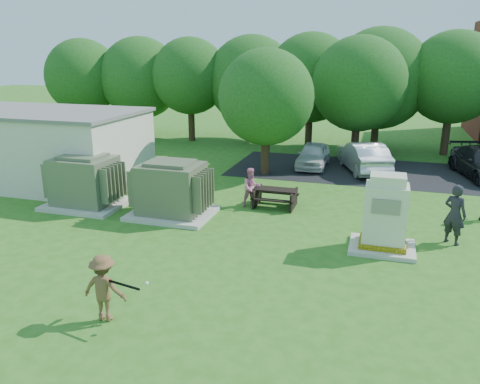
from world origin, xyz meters
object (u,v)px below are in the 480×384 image
(transformer_right, at_px, (171,190))
(batter, at_px, (104,288))
(car_white, at_px, (313,155))
(person_at_picnic, at_px, (251,187))
(generator_cabinet, at_px, (385,217))
(picnic_table, at_px, (275,195))
(person_by_generator, at_px, (455,214))
(car_silver_a, at_px, (363,156))
(transformer_left, at_px, (85,182))

(transformer_right, height_order, batter, transformer_right)
(batter, xyz_separation_m, car_white, (2.30, 16.08, -0.16))
(car_white, bearing_deg, person_at_picnic, -100.37)
(car_white, bearing_deg, generator_cabinet, -70.01)
(picnic_table, bearing_deg, person_by_generator, -17.38)
(car_white, bearing_deg, batter, -98.10)
(transformer_right, xyz_separation_m, generator_cabinet, (7.55, -0.96, 0.08))
(transformer_right, bearing_deg, car_silver_a, 54.49)
(car_white, height_order, car_silver_a, car_silver_a)
(picnic_table, height_order, batter, batter)
(batter, relative_size, person_at_picnic, 1.02)
(picnic_table, relative_size, batter, 1.08)
(picnic_table, distance_m, person_at_picnic, 0.99)
(generator_cabinet, relative_size, person_at_picnic, 1.55)
(car_silver_a, bearing_deg, batter, 53.15)
(person_by_generator, relative_size, car_silver_a, 0.42)
(transformer_right, xyz_separation_m, person_by_generator, (9.65, 0.18, 0.01))
(generator_cabinet, relative_size, car_silver_a, 0.52)
(person_by_generator, height_order, car_white, person_by_generator)
(transformer_right, height_order, person_at_picnic, transformer_right)
(person_by_generator, bearing_deg, person_at_picnic, 20.72)
(picnic_table, height_order, person_by_generator, person_by_generator)
(transformer_right, distance_m, picnic_table, 4.07)
(transformer_left, distance_m, car_white, 11.89)
(transformer_left, xyz_separation_m, picnic_table, (7.14, 2.12, -0.51))
(generator_cabinet, relative_size, batter, 1.51)
(person_by_generator, distance_m, car_white, 10.70)
(person_at_picnic, bearing_deg, person_by_generator, -47.83)
(person_by_generator, distance_m, car_silver_a, 9.40)
(transformer_right, bearing_deg, transformer_left, 180.00)
(transformer_left, bearing_deg, car_silver_a, 41.65)
(transformer_left, relative_size, car_white, 0.80)
(picnic_table, relative_size, car_silver_a, 0.37)
(transformer_right, bearing_deg, generator_cabinet, -7.22)
(car_silver_a, bearing_deg, transformer_left, 21.77)
(person_by_generator, xyz_separation_m, person_at_picnic, (-7.12, 1.72, -0.20))
(picnic_table, height_order, car_white, car_white)
(generator_cabinet, bearing_deg, person_at_picnic, 150.38)
(picnic_table, bearing_deg, person_at_picnic, -165.92)
(picnic_table, distance_m, car_silver_a, 7.51)
(transformer_right, relative_size, generator_cabinet, 1.25)
(batter, bearing_deg, transformer_right, -79.95)
(transformer_right, bearing_deg, person_at_picnic, 36.79)
(car_white, xyz_separation_m, car_silver_a, (2.56, -0.16, 0.12))
(generator_cabinet, relative_size, car_white, 0.64)
(transformer_left, height_order, person_at_picnic, transformer_left)
(transformer_right, relative_size, batter, 1.90)
(transformer_right, height_order, generator_cabinet, generator_cabinet)
(picnic_table, bearing_deg, batter, -101.70)
(car_white, bearing_deg, transformer_left, -129.50)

